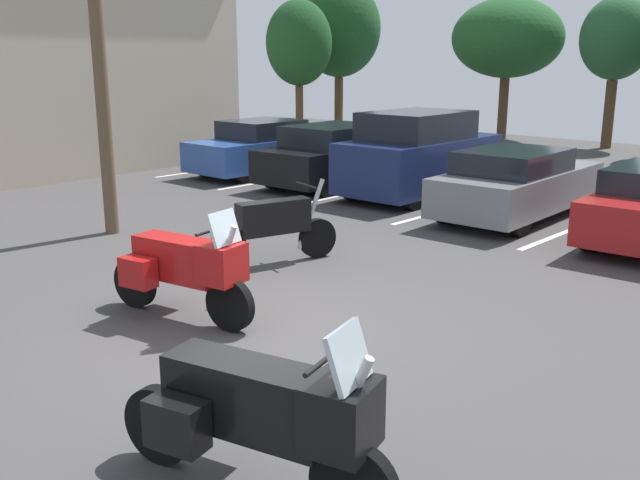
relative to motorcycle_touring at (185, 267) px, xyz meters
name	(u,v)px	position (x,y,z in m)	size (l,w,h in m)	color
ground	(261,334)	(0.92, 0.39, -0.72)	(44.00, 44.00, 0.10)	#423F3F
motorcycle_touring	(185,267)	(0.00, 0.00, 0.00)	(2.19, 0.99, 1.44)	black
motorcycle_second	(260,411)	(3.36, -1.77, 0.01)	(2.29, 1.08, 1.45)	black
motorcycle_third	(275,227)	(-0.97, 2.38, -0.07)	(0.80, 2.16, 1.28)	black
parking_stripes	(520,215)	(0.05, 8.30, -0.67)	(18.96, 5.06, 0.01)	silver
car_blue	(266,148)	(-7.78, 8.36, 0.03)	(1.95, 4.62, 1.47)	#2D519E
car_black	(338,155)	(-5.10, 8.40, 0.07)	(2.21, 4.71, 1.51)	black
car_navy	(419,155)	(-2.69, 8.53, 0.27)	(2.03, 4.32, 1.95)	navy
car_grey	(517,183)	(0.09, 8.02, 0.02)	(1.96, 4.46, 1.39)	slate
building_side	(22,56)	(-15.52, 5.21, 2.51)	(11.09, 9.97, 6.34)	#BCAD93
tree_center_right	(339,29)	(-16.00, 20.49, 3.76)	(3.86, 3.86, 6.65)	#4C3823
tree_right	(616,39)	(-3.14, 20.55, 3.08)	(2.45, 2.45, 5.22)	#4C3823
tree_left	(507,38)	(-7.42, 20.73, 3.19)	(4.28, 4.28, 5.40)	#4C3823
tree_far_left	(299,43)	(-15.01, 16.86, 3.05)	(2.79, 2.79, 5.52)	#4C3823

